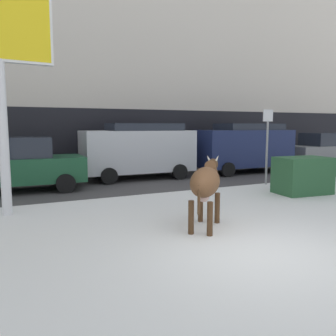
{
  "coord_description": "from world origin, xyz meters",
  "views": [
    {
      "loc": [
        -4.08,
        -4.6,
        2.22
      ],
      "look_at": [
        -0.07,
        3.72,
        1.1
      ],
      "focal_mm": 37.3,
      "sensor_mm": 36.0,
      "label": 1
    }
  ],
  "objects_px": {
    "pedestrian_near_billboard": "(174,152)",
    "car_grey_sedan": "(322,150)",
    "cow_brown": "(206,183)",
    "street_sign": "(267,141)",
    "pedestrian_by_cars": "(65,156)",
    "car_silver_van": "(138,149)",
    "car_navy_van": "(244,146)",
    "dumpster": "(303,175)",
    "car_darkgreen_sedan": "(19,165)"
  },
  "relations": [
    {
      "from": "pedestrian_by_cars",
      "to": "street_sign",
      "type": "xyz_separation_m",
      "value": [
        6.47,
        -5.79,
        0.79
      ]
    },
    {
      "from": "car_grey_sedan",
      "to": "pedestrian_near_billboard",
      "type": "bearing_deg",
      "value": 160.87
    },
    {
      "from": "car_silver_van",
      "to": "car_grey_sedan",
      "type": "relative_size",
      "value": 1.1
    },
    {
      "from": "pedestrian_by_cars",
      "to": "car_grey_sedan",
      "type": "bearing_deg",
      "value": -11.41
    },
    {
      "from": "car_navy_van",
      "to": "car_grey_sedan",
      "type": "relative_size",
      "value": 1.1
    },
    {
      "from": "cow_brown",
      "to": "car_navy_van",
      "type": "bearing_deg",
      "value": 47.24
    },
    {
      "from": "cow_brown",
      "to": "car_grey_sedan",
      "type": "xyz_separation_m",
      "value": [
        11.72,
        6.98,
        -0.09
      ]
    },
    {
      "from": "car_grey_sedan",
      "to": "street_sign",
      "type": "relative_size",
      "value": 1.5
    },
    {
      "from": "car_darkgreen_sedan",
      "to": "car_silver_van",
      "type": "height_order",
      "value": "car_silver_van"
    },
    {
      "from": "cow_brown",
      "to": "dumpster",
      "type": "bearing_deg",
      "value": 21.34
    },
    {
      "from": "pedestrian_by_cars",
      "to": "pedestrian_near_billboard",
      "type": "bearing_deg",
      "value": 0.0
    },
    {
      "from": "car_darkgreen_sedan",
      "to": "street_sign",
      "type": "xyz_separation_m",
      "value": [
        8.5,
        -2.46,
        0.76
      ]
    },
    {
      "from": "pedestrian_by_cars",
      "to": "street_sign",
      "type": "distance_m",
      "value": 8.72
    },
    {
      "from": "car_darkgreen_sedan",
      "to": "car_grey_sedan",
      "type": "height_order",
      "value": "same"
    },
    {
      "from": "car_grey_sedan",
      "to": "dumpster",
      "type": "xyz_separation_m",
      "value": [
        -6.79,
        -5.05,
        -0.31
      ]
    },
    {
      "from": "car_darkgreen_sedan",
      "to": "car_grey_sedan",
      "type": "distance_m",
      "value": 15.17
    },
    {
      "from": "pedestrian_near_billboard",
      "to": "street_sign",
      "type": "distance_m",
      "value": 5.93
    },
    {
      "from": "pedestrian_by_cars",
      "to": "dumpster",
      "type": "bearing_deg",
      "value": -50.58
    },
    {
      "from": "pedestrian_by_cars",
      "to": "street_sign",
      "type": "bearing_deg",
      "value": -41.84
    },
    {
      "from": "cow_brown",
      "to": "pedestrian_near_billboard",
      "type": "height_order",
      "value": "pedestrian_near_billboard"
    },
    {
      "from": "cow_brown",
      "to": "car_navy_van",
      "type": "relative_size",
      "value": 0.36
    },
    {
      "from": "cow_brown",
      "to": "pedestrian_near_billboard",
      "type": "xyz_separation_m",
      "value": [
        4.09,
        9.62,
        -0.11
      ]
    },
    {
      "from": "dumpster",
      "to": "street_sign",
      "type": "xyz_separation_m",
      "value": [
        0.14,
        1.9,
        1.07
      ]
    },
    {
      "from": "car_darkgreen_sedan",
      "to": "dumpster",
      "type": "height_order",
      "value": "car_darkgreen_sedan"
    },
    {
      "from": "pedestrian_near_billboard",
      "to": "pedestrian_by_cars",
      "type": "distance_m",
      "value": 5.49
    },
    {
      "from": "car_silver_van",
      "to": "dumpster",
      "type": "relative_size",
      "value": 2.73
    },
    {
      "from": "cow_brown",
      "to": "car_grey_sedan",
      "type": "bearing_deg",
      "value": 30.76
    },
    {
      "from": "cow_brown",
      "to": "car_darkgreen_sedan",
      "type": "height_order",
      "value": "car_darkgreen_sedan"
    },
    {
      "from": "car_darkgreen_sedan",
      "to": "pedestrian_by_cars",
      "type": "xyz_separation_m",
      "value": [
        2.03,
        3.33,
        -0.03
      ]
    },
    {
      "from": "pedestrian_by_cars",
      "to": "car_navy_van",
      "type": "bearing_deg",
      "value": -18.6
    },
    {
      "from": "car_darkgreen_sedan",
      "to": "car_navy_van",
      "type": "distance_m",
      "value": 9.91
    },
    {
      "from": "car_silver_van",
      "to": "car_navy_van",
      "type": "bearing_deg",
      "value": -3.94
    },
    {
      "from": "cow_brown",
      "to": "street_sign",
      "type": "relative_size",
      "value": 0.6
    },
    {
      "from": "car_silver_van",
      "to": "car_grey_sedan",
      "type": "height_order",
      "value": "car_silver_van"
    },
    {
      "from": "car_grey_sedan",
      "to": "street_sign",
      "type": "height_order",
      "value": "street_sign"
    },
    {
      "from": "dumpster",
      "to": "car_grey_sedan",
      "type": "bearing_deg",
      "value": 36.63
    },
    {
      "from": "car_silver_van",
      "to": "car_navy_van",
      "type": "relative_size",
      "value": 1.0
    },
    {
      "from": "car_grey_sedan",
      "to": "street_sign",
      "type": "bearing_deg",
      "value": -154.68
    },
    {
      "from": "cow_brown",
      "to": "pedestrian_near_billboard",
      "type": "bearing_deg",
      "value": 66.97
    },
    {
      "from": "cow_brown",
      "to": "street_sign",
      "type": "height_order",
      "value": "street_sign"
    },
    {
      "from": "car_silver_van",
      "to": "dumpster",
      "type": "xyz_separation_m",
      "value": [
        3.69,
        -5.41,
        -0.64
      ]
    },
    {
      "from": "car_navy_van",
      "to": "pedestrian_by_cars",
      "type": "distance_m",
      "value": 8.29
    },
    {
      "from": "car_grey_sedan",
      "to": "dumpster",
      "type": "height_order",
      "value": "car_grey_sedan"
    },
    {
      "from": "street_sign",
      "to": "car_silver_van",
      "type": "bearing_deg",
      "value": 137.51
    },
    {
      "from": "car_darkgreen_sedan",
      "to": "pedestrian_near_billboard",
      "type": "bearing_deg",
      "value": 23.89
    },
    {
      "from": "dumpster",
      "to": "street_sign",
      "type": "bearing_deg",
      "value": 85.69
    },
    {
      "from": "car_silver_van",
      "to": "pedestrian_near_billboard",
      "type": "distance_m",
      "value": 3.67
    },
    {
      "from": "pedestrian_near_billboard",
      "to": "car_grey_sedan",
      "type": "bearing_deg",
      "value": -19.13
    },
    {
      "from": "cow_brown",
      "to": "car_grey_sedan",
      "type": "relative_size",
      "value": 0.4
    },
    {
      "from": "car_silver_van",
      "to": "street_sign",
      "type": "height_order",
      "value": "street_sign"
    }
  ]
}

